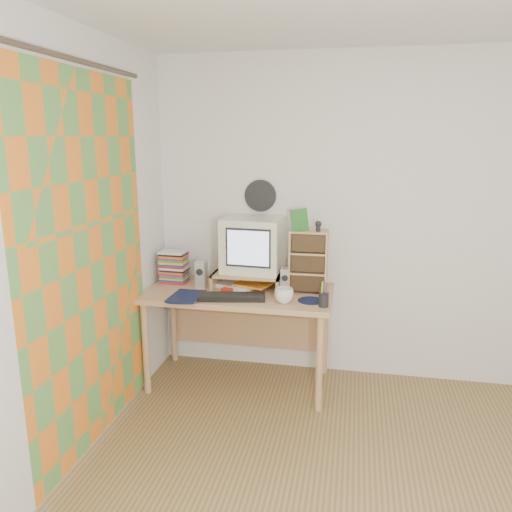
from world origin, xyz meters
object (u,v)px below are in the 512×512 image
at_px(desk, 241,305).
at_px(dvd_stack, 174,265).
at_px(keyboard, 232,297).
at_px(diary, 172,294).
at_px(cd_rack, 308,262).
at_px(crt_monitor, 253,245).
at_px(mug, 284,295).

bearing_deg(desk, dvd_stack, 173.00).
xyz_separation_m(keyboard, diary, (-0.44, -0.05, 0.01)).
bearing_deg(cd_rack, crt_monitor, 171.61).
relative_size(crt_monitor, keyboard, 0.92).
height_order(crt_monitor, keyboard, crt_monitor).
bearing_deg(crt_monitor, dvd_stack, -174.69).
bearing_deg(keyboard, diary, 175.68).
distance_m(desk, dvd_stack, 0.63).
bearing_deg(crt_monitor, desk, -128.97).
xyz_separation_m(dvd_stack, cd_rack, (1.07, -0.04, 0.09)).
relative_size(desk, cd_rack, 3.01).
bearing_deg(desk, keyboard, -90.25).
relative_size(crt_monitor, diary, 1.66).
bearing_deg(dvd_stack, cd_rack, 0.04).
height_order(keyboard, dvd_stack, dvd_stack).
relative_size(keyboard, diary, 1.80).
height_order(keyboard, mug, mug).
relative_size(keyboard, dvd_stack, 1.65).
relative_size(keyboard, mug, 3.54).
relative_size(cd_rack, mug, 3.47).
bearing_deg(diary, mug, 3.67).
bearing_deg(crt_monitor, keyboard, -99.53).
height_order(dvd_stack, cd_rack, cd_rack).
bearing_deg(mug, desk, 144.60).
xyz_separation_m(desk, cd_rack, (0.51, 0.02, 0.37)).
distance_m(keyboard, cd_rack, 0.63).
bearing_deg(keyboard, desk, 79.48).
xyz_separation_m(mug, diary, (-0.81, -0.04, -0.03)).
bearing_deg(mug, crt_monitor, 129.85).
bearing_deg(cd_rack, diary, -161.09).
relative_size(desk, dvd_stack, 4.88).
relative_size(desk, diary, 5.33).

